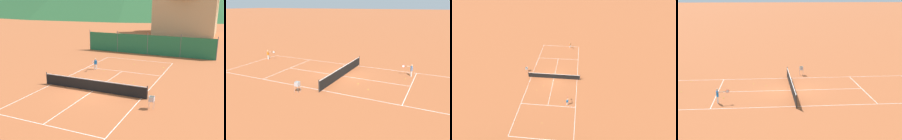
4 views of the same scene
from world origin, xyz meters
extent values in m
plane|color=#A8542D|center=(0.00, 0.00, 0.00)|extent=(600.00, 600.00, 0.00)
cube|color=white|center=(0.00, 11.90, 0.00)|extent=(8.25, 0.05, 0.01)
cube|color=white|center=(0.00, -11.90, 0.00)|extent=(8.25, 0.05, 0.01)
cube|color=white|center=(-4.10, 0.00, 0.00)|extent=(0.05, 23.85, 0.01)
cube|color=white|center=(4.10, 0.00, 0.00)|extent=(0.05, 23.85, 0.01)
cube|color=white|center=(0.00, 6.40, 0.00)|extent=(8.20, 0.05, 0.01)
cube|color=white|center=(0.00, -6.40, 0.00)|extent=(8.20, 0.05, 0.01)
cube|color=white|center=(0.00, 0.00, 0.00)|extent=(0.05, 12.80, 0.01)
cylinder|color=#2D2D2D|center=(-4.55, 0.00, 0.53)|extent=(0.08, 0.08, 1.06)
cylinder|color=#2D2D2D|center=(4.55, 0.00, 0.53)|extent=(0.08, 0.08, 1.06)
cube|color=black|center=(0.00, 0.00, 0.46)|extent=(9.10, 0.02, 0.91)
cube|color=white|center=(0.00, 0.00, 0.93)|extent=(9.10, 0.04, 0.06)
cylinder|color=white|center=(-2.77, 6.04, 0.28)|extent=(0.10, 0.10, 0.55)
cylinder|color=white|center=(-2.94, 5.99, 0.28)|extent=(0.10, 0.10, 0.55)
cube|color=blue|center=(-2.85, 6.01, 0.77)|extent=(0.30, 0.22, 0.43)
sphere|color=tan|center=(-2.85, 6.01, 1.09)|extent=(0.17, 0.17, 0.17)
cylinder|color=tan|center=(-2.69, 6.06, 0.77)|extent=(0.06, 0.06, 0.43)
cylinder|color=tan|center=(-2.96, 5.76, 0.94)|extent=(0.18, 0.43, 0.06)
cylinder|color=black|center=(-2.87, 5.46, 0.94)|extent=(0.08, 0.20, 0.03)
torus|color=red|center=(-2.80, 5.23, 0.94)|extent=(0.10, 0.28, 0.28)
cylinder|color=silver|center=(-2.80, 5.23, 0.94)|extent=(0.07, 0.24, 0.25)
cylinder|color=white|center=(-2.17, -11.42, 0.28)|extent=(0.10, 0.10, 0.57)
cylinder|color=white|center=(-2.00, -11.34, 0.28)|extent=(0.10, 0.10, 0.57)
cube|color=orange|center=(-2.09, -11.38, 0.79)|extent=(0.32, 0.26, 0.44)
sphere|color=tan|center=(-2.09, -11.38, 1.12)|extent=(0.17, 0.17, 0.17)
cylinder|color=tan|center=(-2.24, -11.46, 0.79)|extent=(0.06, 0.06, 0.44)
cylinder|color=tan|center=(-2.03, -11.10, 0.96)|extent=(0.25, 0.42, 0.06)
cylinder|color=black|center=(-2.17, -10.82, 0.96)|extent=(0.11, 0.19, 0.03)
torus|color=black|center=(-2.28, -10.60, 0.96)|extent=(0.15, 0.26, 0.28)
cylinder|color=silver|center=(-2.28, -10.60, 0.96)|extent=(0.11, 0.23, 0.25)
sphere|color=#CCE033|center=(3.60, 9.45, 0.03)|extent=(0.07, 0.07, 0.07)
sphere|color=#CCE033|center=(1.48, 2.17, 0.03)|extent=(0.07, 0.07, 0.07)
sphere|color=#CCE033|center=(2.32, 3.35, 0.03)|extent=(0.07, 0.07, 0.07)
sphere|color=#CCE033|center=(0.25, 9.58, 0.03)|extent=(0.07, 0.07, 0.07)
sphere|color=#CCE033|center=(-1.74, 5.70, 0.03)|extent=(0.07, 0.07, 0.07)
cylinder|color=#B7B7BC|center=(5.13, -1.71, 0.28)|extent=(0.02, 0.02, 0.55)
cylinder|color=#B7B7BC|center=(5.47, -1.71, 0.28)|extent=(0.02, 0.02, 0.55)
cylinder|color=#B7B7BC|center=(5.13, -1.37, 0.28)|extent=(0.02, 0.02, 0.55)
cylinder|color=#B7B7BC|center=(5.47, -1.37, 0.28)|extent=(0.02, 0.02, 0.55)
cube|color=#B7B7BC|center=(5.30, -1.54, 0.56)|extent=(0.34, 0.34, 0.02)
cube|color=#B7B7BC|center=(5.30, -1.71, 0.72)|extent=(0.34, 0.02, 0.34)
cube|color=#B7B7BC|center=(5.30, -1.37, 0.72)|extent=(0.34, 0.02, 0.34)
cube|color=#B7B7BC|center=(5.13, -1.54, 0.72)|extent=(0.02, 0.34, 0.34)
cube|color=#B7B7BC|center=(5.47, -1.54, 0.72)|extent=(0.02, 0.34, 0.34)
sphere|color=#CCE033|center=(5.22, -1.53, 0.60)|extent=(0.07, 0.07, 0.07)
sphere|color=#CCE033|center=(5.18, -1.48, 0.60)|extent=(0.07, 0.07, 0.07)
sphere|color=#CCE033|center=(5.32, -1.57, 0.60)|extent=(0.07, 0.07, 0.07)
sphere|color=#CCE033|center=(5.20, -1.60, 0.60)|extent=(0.07, 0.07, 0.07)
sphere|color=#CCE033|center=(5.18, -1.66, 0.60)|extent=(0.07, 0.07, 0.07)
sphere|color=#CCE033|center=(5.29, -1.55, 0.60)|extent=(0.07, 0.07, 0.07)
sphere|color=#CCE033|center=(5.35, -1.60, 0.66)|extent=(0.07, 0.07, 0.07)
sphere|color=#CCE033|center=(5.39, -1.55, 0.66)|extent=(0.07, 0.07, 0.07)
sphere|color=#CCE033|center=(5.25, -1.51, 0.66)|extent=(0.07, 0.07, 0.07)
sphere|color=#CCE033|center=(5.23, -1.45, 0.66)|extent=(0.07, 0.07, 0.07)
sphere|color=#CCE033|center=(5.27, -1.44, 0.66)|extent=(0.07, 0.07, 0.07)
sphere|color=#CCE033|center=(5.30, -1.63, 0.66)|extent=(0.07, 0.07, 0.07)
sphere|color=#CCE033|center=(5.20, -1.61, 0.71)|extent=(0.07, 0.07, 0.07)
camera|label=1|loc=(9.50, -17.74, 7.32)|focal=42.00mm
camera|label=2|loc=(18.43, 8.37, 6.75)|focal=35.00mm
camera|label=3|loc=(-4.07, 23.76, 19.61)|focal=28.00mm
camera|label=4|loc=(-26.30, 2.32, 8.30)|focal=50.00mm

